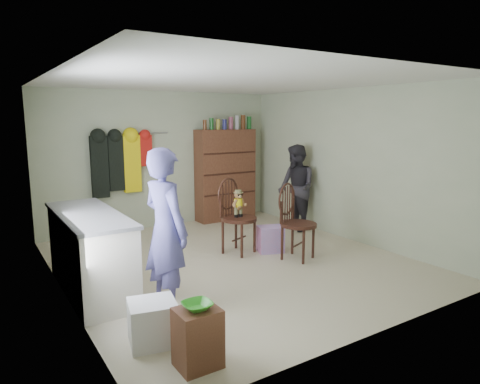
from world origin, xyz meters
TOP-DOWN VIEW (x-y plane):
  - ground_plane at (0.00, 0.00)m, footprint 5.00×5.00m
  - room_walls at (0.00, 0.53)m, footprint 5.00×5.00m
  - counter at (-1.95, 0.00)m, footprint 0.64×1.86m
  - stool at (-1.62, -2.07)m, footprint 0.35×0.30m
  - bowl at (-1.62, -2.07)m, footprint 0.24×0.24m
  - plastic_tub at (-1.79, -1.52)m, footprint 0.49×0.47m
  - chair_front at (0.26, 0.33)m, footprint 0.66×0.66m
  - chair_far at (0.82, -0.36)m, footprint 0.64×0.64m
  - striped_bag at (0.72, 0.07)m, footprint 0.45×0.40m
  - person_left at (-1.39, -0.93)m, footprint 0.52×0.69m
  - person_right at (1.88, 0.87)m, footprint 0.74×0.87m
  - dresser at (1.25, 2.30)m, footprint 1.20×0.39m
  - coat_rack at (-0.83, 2.38)m, footprint 1.42×0.12m

SIDE VIEW (x-z plane):
  - ground_plane at x=0.00m, z-range 0.00..0.00m
  - plastic_tub at x=-1.79m, z-range 0.00..0.39m
  - striped_bag at x=0.72m, z-range 0.00..0.39m
  - stool at x=-1.62m, z-range 0.00..0.50m
  - counter at x=-1.95m, z-range 0.00..0.94m
  - bowl at x=-1.62m, z-range 0.50..0.55m
  - chair_far at x=0.82m, z-range 0.04..1.14m
  - chair_front at x=0.26m, z-range 0.07..1.21m
  - person_right at x=1.88m, z-range 0.00..1.56m
  - person_left at x=-1.39m, z-range 0.00..1.72m
  - dresser at x=1.25m, z-range -0.12..1.95m
  - coat_rack at x=-0.83m, z-range 0.70..1.80m
  - room_walls at x=0.00m, z-range -0.92..4.08m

